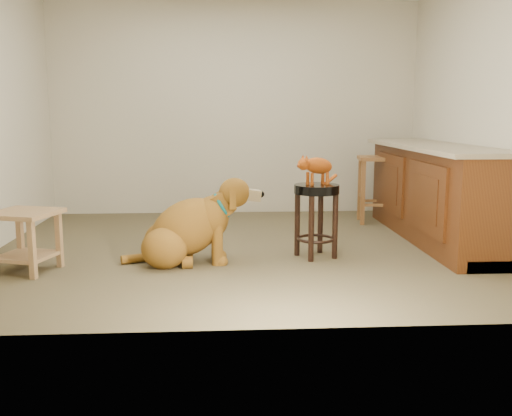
{
  "coord_description": "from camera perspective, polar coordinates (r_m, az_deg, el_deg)",
  "views": [
    {
      "loc": [
        -0.18,
        -5.14,
        1.24
      ],
      "look_at": [
        0.11,
        -0.4,
        0.45
      ],
      "focal_mm": 40.0,
      "sensor_mm": 36.0,
      "label": 1
    }
  ],
  "objects": [
    {
      "name": "side_table",
      "position": [
        4.84,
        -22.09,
        -2.22
      ],
      "size": [
        0.59,
        0.59,
        0.49
      ],
      "rotation": [
        0.0,
        0.0,
        -0.3
      ],
      "color": "#986F46",
      "rests_on": "ground"
    },
    {
      "name": "room_shell",
      "position": [
        5.17,
        -1.57,
        14.27
      ],
      "size": [
        4.54,
        4.04,
        2.62
      ],
      "color": "beige",
      "rests_on": "ground"
    },
    {
      "name": "tabby_kitten",
      "position": [
        4.9,
        6.0,
        4.13
      ],
      "size": [
        0.4,
        0.29,
        0.28
      ],
      "rotation": [
        0.0,
        0.0,
        0.38
      ],
      "color": "#A84610",
      "rests_on": "padded_stool"
    },
    {
      "name": "padded_stool",
      "position": [
        4.95,
        6.05,
        0.22
      ],
      "size": [
        0.43,
        0.43,
        0.64
      ],
      "rotation": [
        0.0,
        0.0,
        0.38
      ],
      "color": "black",
      "rests_on": "ground"
    },
    {
      "name": "cabinet_run",
      "position": [
        5.9,
        17.62,
        1.19
      ],
      "size": [
        0.7,
        2.56,
        0.94
      ],
      "color": "#4E260E",
      "rests_on": "ground"
    },
    {
      "name": "golden_retriever",
      "position": [
        4.79,
        -6.76,
        -2.15
      ],
      "size": [
        1.21,
        0.6,
        0.76
      ],
      "rotation": [
        0.0,
        0.0,
        0.04
      ],
      "color": "brown",
      "rests_on": "ground"
    },
    {
      "name": "floor",
      "position": [
        5.29,
        -1.49,
        -4.12
      ],
      "size": [
        4.5,
        4.0,
        0.01
      ],
      "primitive_type": "cube",
      "color": "brown",
      "rests_on": "ground"
    },
    {
      "name": "wood_stool",
      "position": [
        6.66,
        11.9,
        1.95
      ],
      "size": [
        0.46,
        0.46,
        0.76
      ],
      "rotation": [
        0.0,
        0.0,
        -0.14
      ],
      "color": "brown",
      "rests_on": "ground"
    }
  ]
}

